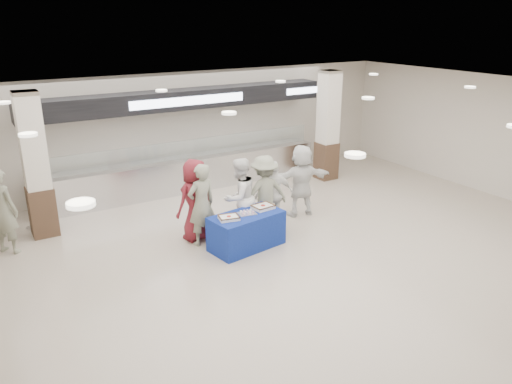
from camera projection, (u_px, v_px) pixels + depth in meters
ground at (299, 266)px, 9.81m from camera, size 14.00×14.00×0.00m
serving_line at (186, 150)px, 13.78m from camera, size 8.70×0.85×2.80m
column_left at (36, 169)px, 10.74m from camera, size 0.55×0.55×3.20m
column_right at (328, 128)px, 14.63m from camera, size 0.55×0.55×3.20m
display_table at (247, 231)px, 10.49m from camera, size 1.65×1.01×0.75m
sheet_cake_left at (229, 217)px, 10.09m from camera, size 0.46×0.39×0.09m
sheet_cake_right at (263, 207)px, 10.66m from camera, size 0.47×0.38×0.09m
cupcake_tray at (247, 212)px, 10.39m from camera, size 0.40×0.33×0.06m
civilian_maroon at (196, 200)px, 10.72m from camera, size 1.00×0.77×1.81m
soldier_a at (202, 205)px, 10.49m from camera, size 0.71×0.52×1.79m
chef_tall at (240, 197)px, 10.94m from camera, size 1.01×0.87×1.77m
chef_short at (274, 194)px, 11.41m from camera, size 0.98×0.53×1.58m
soldier_b at (264, 193)px, 11.25m from camera, size 1.19×0.77×1.74m
civilian_white at (301, 180)px, 12.07m from camera, size 1.71×0.84×1.77m
soldier_bg at (3, 211)px, 10.10m from camera, size 0.78×0.78×1.82m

